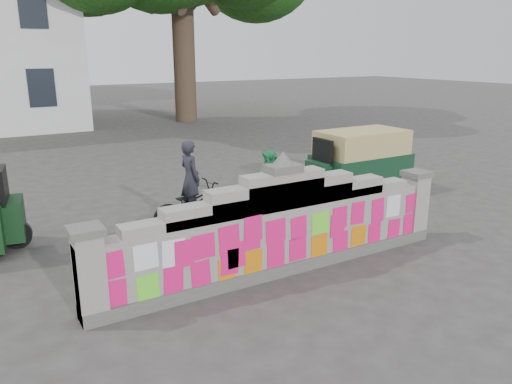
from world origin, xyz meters
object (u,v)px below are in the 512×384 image
rickshaw_right (359,160)px  cyclist_bike (191,205)px  cyclist_rider (191,190)px  pedestrian (270,184)px

rickshaw_right → cyclist_bike: bearing=3.3°
rickshaw_right → cyclist_rider: bearing=3.3°
cyclist_rider → rickshaw_right: 4.78m
cyclist_bike → pedestrian: (1.73, -0.28, 0.28)m
cyclist_rider → pedestrian: 1.75m
pedestrian → cyclist_bike: bearing=-114.0°
cyclist_rider → pedestrian: cyclist_rider is taller
cyclist_bike → cyclist_rider: 0.32m
cyclist_rider → rickshaw_right: rickshaw_right is taller
cyclist_rider → pedestrian: size_ratio=1.05×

